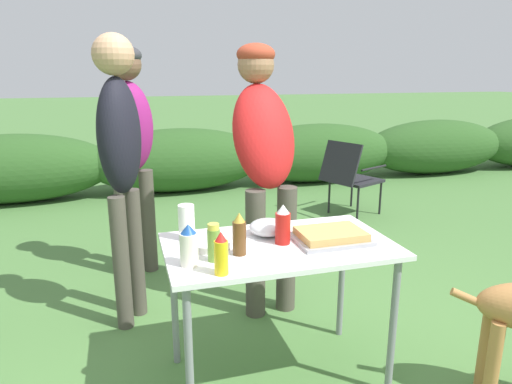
# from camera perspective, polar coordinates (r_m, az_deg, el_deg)

# --- Properties ---
(ground_plane) EXTENTS (60.00, 60.00, 0.00)m
(ground_plane) POSITION_cam_1_polar(r_m,az_deg,el_deg) (2.59, 2.67, -21.94)
(ground_plane) COLOR #4C7A3D
(shrub_hedge) EXTENTS (14.40, 0.90, 0.84)m
(shrub_hedge) POSITION_cam_1_polar(r_m,az_deg,el_deg) (6.15, -9.68, 3.97)
(shrub_hedge) COLOR #2D5623
(shrub_hedge) RESTS_ON ground
(folding_table) EXTENTS (1.10, 0.64, 0.74)m
(folding_table) POSITION_cam_1_polar(r_m,az_deg,el_deg) (2.25, 2.87, -8.28)
(folding_table) COLOR white
(folding_table) RESTS_ON ground
(food_tray) EXTENTS (0.36, 0.27, 0.06)m
(food_tray) POSITION_cam_1_polar(r_m,az_deg,el_deg) (2.28, 9.32, -5.45)
(food_tray) COLOR #9E9EA3
(food_tray) RESTS_ON folding_table
(plate_stack) EXTENTS (0.21, 0.21, 0.03)m
(plate_stack) POSITION_cam_1_polar(r_m,az_deg,el_deg) (2.19, -5.82, -6.44)
(plate_stack) COLOR white
(plate_stack) RESTS_ON folding_table
(mixing_bowl) EXTENTS (0.19, 0.19, 0.08)m
(mixing_bowl) POSITION_cam_1_polar(r_m,az_deg,el_deg) (2.33, 1.54, -4.43)
(mixing_bowl) COLOR silver
(mixing_bowl) RESTS_ON folding_table
(paper_cup_stack) EXTENTS (0.08, 0.08, 0.18)m
(paper_cup_stack) POSITION_cam_1_polar(r_m,az_deg,el_deg) (2.28, -8.68, -3.75)
(paper_cup_stack) COLOR white
(paper_cup_stack) RESTS_ON folding_table
(ketchup_bottle) EXTENTS (0.07, 0.07, 0.20)m
(ketchup_bottle) POSITION_cam_1_polar(r_m,az_deg,el_deg) (2.20, 3.38, -4.16)
(ketchup_bottle) COLOR red
(ketchup_bottle) RESTS_ON folding_table
(beer_bottle) EXTENTS (0.06, 0.06, 0.20)m
(beer_bottle) POSITION_cam_1_polar(r_m,az_deg,el_deg) (2.07, -2.10, -5.36)
(beer_bottle) COLOR brown
(beer_bottle) RESTS_ON folding_table
(mayo_bottle) EXTENTS (0.08, 0.08, 0.19)m
(mayo_bottle) POSITION_cam_1_polar(r_m,az_deg,el_deg) (1.97, -8.39, -6.67)
(mayo_bottle) COLOR silver
(mayo_bottle) RESTS_ON folding_table
(relish_jar) EXTENTS (0.06, 0.06, 0.17)m
(relish_jar) POSITION_cam_1_polar(r_m,az_deg,el_deg) (2.01, -5.30, -6.35)
(relish_jar) COLOR olive
(relish_jar) RESTS_ON folding_table
(mustard_bottle) EXTENTS (0.06, 0.06, 0.18)m
(mustard_bottle) POSITION_cam_1_polar(r_m,az_deg,el_deg) (1.88, -4.37, -7.75)
(mustard_bottle) COLOR yellow
(mustard_bottle) RESTS_ON folding_table
(standing_person_in_red_jacket) EXTENTS (0.45, 0.56, 1.72)m
(standing_person_in_red_jacket) POSITION_cam_1_polar(r_m,az_deg,el_deg) (2.90, 1.01, 5.41)
(standing_person_in_red_jacket) COLOR #4C473D
(standing_person_in_red_jacket) RESTS_ON ground
(standing_person_in_gray_fleece) EXTENTS (0.35, 0.38, 1.76)m
(standing_person_in_gray_fleece) POSITION_cam_1_polar(r_m,az_deg,el_deg) (2.79, -16.58, 4.84)
(standing_person_in_gray_fleece) COLOR #4C473D
(standing_person_in_gray_fleece) RESTS_ON ground
(standing_person_in_olive_jacket) EXTENTS (0.38, 0.30, 1.73)m
(standing_person_in_olive_jacket) POSITION_cam_1_polar(r_m,az_deg,el_deg) (3.52, -15.45, 6.86)
(standing_person_in_olive_jacket) COLOR #4C473D
(standing_person_in_olive_jacket) RESTS_ON ground
(camp_chair_green_behind_table) EXTENTS (0.72, 0.66, 0.83)m
(camp_chair_green_behind_table) POSITION_cam_1_polar(r_m,az_deg,el_deg) (5.08, 11.63, 2.18)
(camp_chair_green_behind_table) COLOR #232328
(camp_chair_green_behind_table) RESTS_ON ground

